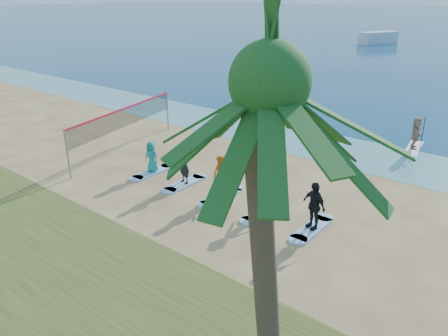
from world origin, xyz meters
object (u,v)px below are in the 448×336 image
Objects in this scene: paddleboard at (413,149)px; boat_offshore_a at (378,44)px; student_1 at (184,164)px; surfboard_3 at (263,211)px; student_3 at (264,193)px; surfboard_1 at (185,183)px; student_0 at (152,157)px; student_2 at (221,176)px; surfboard_0 at (153,172)px; paddleboarder at (416,133)px; volleyball_net at (124,118)px; surfboard_4 at (312,228)px; student_4 at (314,205)px; palm_tree at (270,86)px; surfboard_2 at (221,196)px.

boat_offshore_a is (-22.48, 53.33, -0.06)m from paddleboard.
surfboard_3 is at bearing 12.23° from student_1.
surfboard_1 is at bearing -179.17° from student_3.
student_1 is (2.23, 0.00, 0.14)m from student_0.
student_2 reaches higher than surfboard_3.
student_3 is at bearing 0.00° from surfboard_3.
surfboard_0 is 6.75m from student_3.
paddleboarder is 12.02m from student_3.
student_0 is 0.99× the size of student_3.
boat_offshore_a is at bearing 104.37° from paddleboard.
paddleboarder is 0.98× the size of student_1.
surfboard_4 is (12.61, -1.37, -1.86)m from volleyball_net.
volleyball_net reaches higher than student_4.
surfboard_3 is (10.37, -1.37, -1.86)m from volleyball_net.
surfboard_0 is 1.17× the size of student_4.
palm_tree is 3.70× the size of surfboard_3.
student_0 is (-11.25, 6.89, -6.00)m from palm_tree.
student_0 is (3.67, -1.37, -1.04)m from volleyball_net.
student_0 is 0.85× the size of student_1.
paddleboard is at bearing 39.22° from volleyball_net.
student_4 reaches higher than surfboard_0.
volleyball_net reaches higher than paddleboarder.
volleyball_net is 5.68× the size of student_0.
student_4 is at bearing 0.00° from surfboard_0.
paddleboard is 13.62m from surfboard_1.
volleyball_net is 4.80× the size of student_2.
paddleboard is 1.36× the size of surfboard_3.
student_3 reaches higher than surfboard_0.
volleyball_net reaches higher than surfboard_3.
surfboard_2 is 1.00× the size of surfboard_3.
student_0 is (-9.08, -11.78, 0.81)m from paddleboard.
volleyball_net is at bearing 151.02° from palm_tree.
volleyball_net is 4.01× the size of surfboard_1.
student_0 is at bearing -167.77° from student_1.
volleyball_net is at bearing 111.72° from paddleboarder.
surfboard_1 is (-6.84, -11.78, -0.97)m from paddleboarder.
surfboard_4 is (6.70, 0.00, -0.96)m from student_1.
surfboard_0 is at bearing -179.17° from student_3.
student_4 is at bearing -9.20° from student_0.
student_3 is at bearing 180.00° from surfboard_4.
student_3 is at bearing -9.20° from student_0.
surfboard_4 is (22.34, -65.11, 0.04)m from boat_offshore_a.
student_1 is (-6.84, -11.78, -0.01)m from paddleboarder.
boat_offshore_a is 66.96m from surfboard_1.
student_1 is (0.00, 0.00, 0.96)m from surfboard_1.
surfboard_1 is 1.00× the size of surfboard_2.
boat_offshore_a is 4.64× the size of student_3.
surfboard_1 is 1.00× the size of surfboard_4.
volleyball_net is 4.01× the size of surfboard_2.
palm_tree is at bearing -28.98° from volleyball_net.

